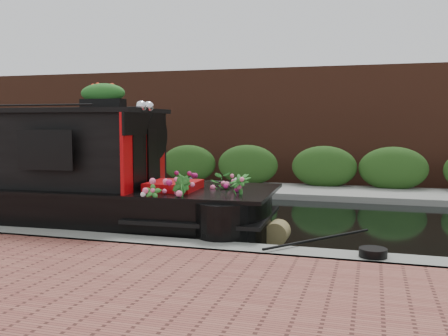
# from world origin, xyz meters

# --- Properties ---
(ground) EXTENTS (80.00, 80.00, 0.00)m
(ground) POSITION_xyz_m (0.00, 0.00, 0.00)
(ground) COLOR black
(ground) RESTS_ON ground
(near_bank_coping) EXTENTS (40.00, 0.60, 0.50)m
(near_bank_coping) POSITION_xyz_m (0.00, -3.30, 0.00)
(near_bank_coping) COLOR slate
(near_bank_coping) RESTS_ON ground
(far_bank_path) EXTENTS (40.00, 2.40, 0.34)m
(far_bank_path) POSITION_xyz_m (0.00, 4.20, 0.00)
(far_bank_path) COLOR gray
(far_bank_path) RESTS_ON ground
(far_hedge) EXTENTS (40.00, 1.10, 2.80)m
(far_hedge) POSITION_xyz_m (0.00, 5.10, 0.00)
(far_hedge) COLOR #254B19
(far_hedge) RESTS_ON ground
(far_brick_wall) EXTENTS (40.00, 1.00, 8.00)m
(far_brick_wall) POSITION_xyz_m (0.00, 7.20, 0.00)
(far_brick_wall) COLOR #582C1D
(far_brick_wall) RESTS_ON ground
(rope_fender) EXTENTS (0.41, 0.43, 0.41)m
(rope_fender) POSITION_xyz_m (2.18, -1.98, 0.21)
(rope_fender) COLOR olive
(rope_fender) RESTS_ON ground
(coiled_mooring_rope) EXTENTS (0.39, 0.39, 0.12)m
(coiled_mooring_rope) POSITION_xyz_m (3.79, -3.28, 0.31)
(coiled_mooring_rope) COLOR black
(coiled_mooring_rope) RESTS_ON near_bank_coping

